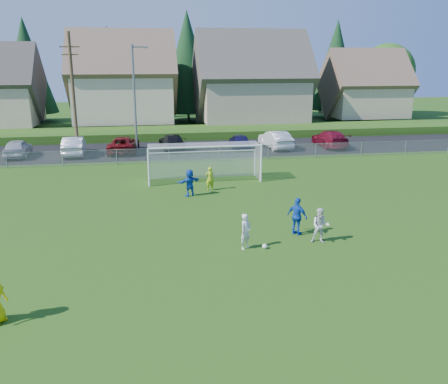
{
  "coord_description": "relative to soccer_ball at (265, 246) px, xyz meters",
  "views": [
    {
      "loc": [
        -3.8,
        -14.58,
        7.83
      ],
      "look_at": [
        0.0,
        8.0,
        1.4
      ],
      "focal_mm": 38.0,
      "sensor_mm": 36.0,
      "label": 1
    }
  ],
  "objects": [
    {
      "name": "soccer_goal",
      "position": [
        -1.06,
        12.3,
        1.52
      ],
      "size": [
        7.42,
        1.9,
        2.5
      ],
      "color": "white",
      "rests_on": "ground"
    },
    {
      "name": "car_e",
      "position": [
        3.57,
        23.26,
        0.57
      ],
      "size": [
        1.79,
        4.08,
        1.37
      ],
      "primitive_type": "imported",
      "rotation": [
        0.0,
        0.0,
        3.1
      ],
      "color": "#15123F",
      "rests_on": "ground"
    },
    {
      "name": "player_blue_a",
      "position": [
        1.88,
        1.43,
        0.77
      ],
      "size": [
        1.0,
        1.06,
        1.76
      ],
      "primitive_type": "imported",
      "rotation": [
        0.0,
        0.0,
        2.28
      ],
      "color": "#1345B7",
      "rests_on": "ground"
    },
    {
      "name": "player_white_a",
      "position": [
        -0.81,
        0.18,
        0.67
      ],
      "size": [
        0.67,
        0.65,
        1.55
      ],
      "primitive_type": "imported",
      "rotation": [
        0.0,
        0.0,
        0.69
      ],
      "color": "silver",
      "rests_on": "ground"
    },
    {
      "name": "grass_embankment",
      "position": [
        -1.06,
        31.25,
        0.29
      ],
      "size": [
        70.0,
        6.0,
        0.8
      ],
      "primitive_type": "cube",
      "color": "#1E420F",
      "rests_on": "ground"
    },
    {
      "name": "player_blue_b",
      "position": [
        -2.37,
        8.69,
        0.7
      ],
      "size": [
        1.55,
        1.09,
        1.61
      ],
      "primitive_type": "imported",
      "rotation": [
        0.0,
        0.0,
        3.6
      ],
      "color": "#1345B7",
      "rests_on": "ground"
    },
    {
      "name": "chainlink_fence",
      "position": [
        -1.06,
        18.25,
        0.52
      ],
      "size": [
        52.06,
        0.06,
        1.2
      ],
      "color": "gray",
      "rests_on": "ground"
    },
    {
      "name": "ground",
      "position": [
        -1.06,
        -3.75,
        -0.11
      ],
      "size": [
        160.0,
        160.0,
        0.0
      ],
      "primitive_type": "plane",
      "color": "#193D0C",
      "rests_on": "ground"
    },
    {
      "name": "car_c",
      "position": [
        -6.71,
        23.28,
        0.58
      ],
      "size": [
        2.81,
        5.2,
        1.38
      ],
      "primitive_type": "imported",
      "rotation": [
        0.0,
        0.0,
        3.04
      ],
      "color": "#5F0A0D",
      "rests_on": "ground"
    },
    {
      "name": "player_white_b",
      "position": [
        2.57,
        0.29,
        0.68
      ],
      "size": [
        0.91,
        0.8,
        1.59
      ],
      "primitive_type": "imported",
      "rotation": [
        0.0,
        0.0,
        -0.3
      ],
      "color": "silver",
      "rests_on": "ground"
    },
    {
      "name": "houses_row",
      "position": [
        0.92,
        38.71,
        7.22
      ],
      "size": [
        53.9,
        11.45,
        13.27
      ],
      "color": "tan",
      "rests_on": "ground"
    },
    {
      "name": "car_f",
      "position": [
        6.85,
        23.01,
        0.68
      ],
      "size": [
        2.2,
        4.95,
        1.58
      ],
      "primitive_type": "imported",
      "rotation": [
        0.0,
        0.0,
        3.25
      ],
      "color": "silver",
      "rests_on": "ground"
    },
    {
      "name": "soccer_ball",
      "position": [
        0.0,
        0.0,
        0.0
      ],
      "size": [
        0.22,
        0.22,
        0.22
      ],
      "primitive_type": "sphere",
      "color": "white",
      "rests_on": "ground"
    },
    {
      "name": "goalkeeper",
      "position": [
        -1.01,
        9.75,
        0.63
      ],
      "size": [
        0.56,
        0.39,
        1.48
      ],
      "primitive_type": "imported",
      "rotation": [
        0.0,
        0.0,
        3.21
      ],
      "color": "#A6C517",
      "rests_on": "ground"
    },
    {
      "name": "streetlight",
      "position": [
        -5.5,
        22.25,
        4.73
      ],
      "size": [
        1.38,
        0.18,
        9.0
      ],
      "color": "slate",
      "rests_on": "ground"
    },
    {
      "name": "car_a",
      "position": [
        -15.31,
        22.73,
        0.62
      ],
      "size": [
        1.82,
        4.35,
        1.47
      ],
      "primitive_type": "imported",
      "rotation": [
        0.0,
        0.0,
        3.16
      ],
      "color": "#AAADB2",
      "rests_on": "ground"
    },
    {
      "name": "tree_row",
      "position": [
        -0.01,
        44.98,
        6.8
      ],
      "size": [
        65.98,
        12.36,
        13.8
      ],
      "color": "#382616",
      "rests_on": "ground"
    },
    {
      "name": "car_g",
      "position": [
        12.01,
        22.85,
        0.65
      ],
      "size": [
        2.2,
        5.27,
        1.52
      ],
      "primitive_type": "imported",
      "rotation": [
        0.0,
        0.0,
        3.13
      ],
      "color": "maroon",
      "rests_on": "ground"
    },
    {
      "name": "car_d",
      "position": [
        -2.46,
        23.97,
        0.58
      ],
      "size": [
        2.38,
        4.9,
        1.37
      ],
      "primitive_type": "imported",
      "rotation": [
        0.0,
        0.0,
        3.24
      ],
      "color": "black",
      "rests_on": "ground"
    },
    {
      "name": "asphalt_lot",
      "position": [
        -1.06,
        23.75,
        -0.1
      ],
      "size": [
        60.0,
        60.0,
        0.0
      ],
      "primitive_type": "plane",
      "color": "black",
      "rests_on": "ground"
    },
    {
      "name": "utility_pole",
      "position": [
        -10.56,
        23.25,
        5.04
      ],
      "size": [
        1.6,
        0.26,
        10.0
      ],
      "color": "#473321",
      "rests_on": "ground"
    },
    {
      "name": "car_b",
      "position": [
        -10.79,
        22.69,
        0.67
      ],
      "size": [
        1.89,
        4.84,
        1.57
      ],
      "primitive_type": "imported",
      "rotation": [
        0.0,
        0.0,
        3.19
      ],
      "color": "silver",
      "rests_on": "ground"
    }
  ]
}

